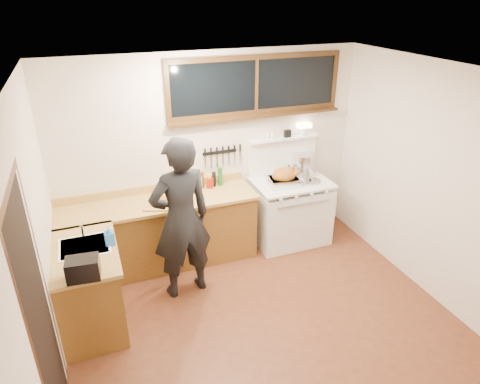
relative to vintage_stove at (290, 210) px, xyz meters
name	(u,v)px	position (x,y,z in m)	size (l,w,h in m)	color
ground_plane	(263,321)	(-1.00, -1.41, -0.48)	(4.00, 3.50, 0.02)	#542716
room_shell	(268,181)	(-1.00, -1.41, 1.18)	(4.10, 3.60, 2.65)	beige
counter_back	(160,233)	(-1.80, 0.04, -0.01)	(2.44, 0.64, 1.00)	brown
counter_left	(90,287)	(-2.70, -0.79, -0.02)	(0.64, 1.09, 0.90)	brown
sink_unit	(85,251)	(-2.68, -0.71, 0.38)	(0.50, 0.45, 0.37)	white
vintage_stove	(290,210)	(0.00, 0.00, 0.00)	(1.02, 0.74, 1.60)	white
back_window	(257,92)	(-0.40, 0.31, 1.60)	(2.32, 0.13, 0.77)	black
left_doorway	(42,322)	(-2.99, -1.96, 0.62)	(0.02, 1.04, 2.17)	black
knife_strip	(221,153)	(-0.88, 0.32, 0.84)	(0.52, 0.03, 0.28)	black
man	(181,220)	(-1.66, -0.61, 0.48)	(0.76, 0.56, 1.90)	black
soap_bottle	(109,235)	(-2.43, -0.76, 0.54)	(0.10, 0.10, 0.21)	blue
toaster	(83,268)	(-2.70, -1.25, 0.53)	(0.30, 0.22, 0.20)	black
cutting_board	(161,202)	(-1.79, -0.11, 0.48)	(0.45, 0.39, 0.13)	#B58D47
roast_turkey	(284,178)	(-0.15, -0.07, 0.53)	(0.46, 0.35, 0.24)	silver
stockpot	(304,164)	(0.29, 0.19, 0.57)	(0.38, 0.38, 0.29)	silver
saucepan	(291,174)	(0.04, 0.10, 0.49)	(0.20, 0.30, 0.12)	silver
pot_lid	(310,181)	(0.23, -0.10, 0.44)	(0.32, 0.32, 0.04)	silver
coffee_tin	(210,183)	(-1.08, 0.19, 0.50)	(0.11, 0.10, 0.13)	maroon
pitcher	(199,183)	(-1.23, 0.22, 0.52)	(0.10, 0.10, 0.17)	white
bottle_cluster	(212,179)	(-1.05, 0.22, 0.54)	(0.31, 0.06, 0.25)	black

